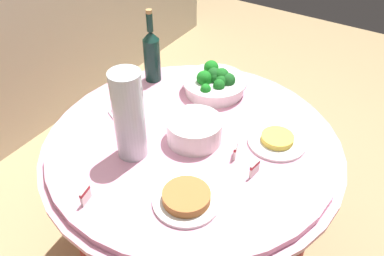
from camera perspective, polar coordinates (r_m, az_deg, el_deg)
ground_plane at (r=2.14m, az=0.00°, el=-16.71°), size 6.00×6.00×0.00m
buffet_table at (r=1.84m, az=0.00°, el=-10.09°), size 1.16×1.16×0.74m
broccoli_bowl at (r=1.82m, az=3.14°, el=6.24°), size 0.28×0.28×0.12m
plate_stack at (r=1.55m, az=0.28°, el=-0.32°), size 0.21×0.21×0.09m
wine_bottle at (r=1.87m, az=-5.56°, el=10.06°), size 0.07×0.07×0.34m
decorative_fruit_vase at (r=1.44m, az=-8.63°, el=1.42°), size 0.11×0.11×0.34m
serving_tongs at (r=1.70m, az=-9.95°, el=1.16°), size 0.11×0.16×0.01m
food_plate_fried_egg at (r=1.59m, az=11.61°, el=-1.69°), size 0.22×0.22×0.04m
food_plate_peanuts at (r=1.34m, az=-0.77°, el=-9.67°), size 0.22×0.22×0.04m
label_placard_front at (r=1.44m, az=8.60°, el=-5.47°), size 0.05×0.02×0.05m
label_placard_mid at (r=1.50m, az=6.04°, el=-2.93°), size 0.05×0.02×0.05m
label_placard_rear at (r=1.38m, az=-14.47°, el=-8.89°), size 0.05×0.02×0.05m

